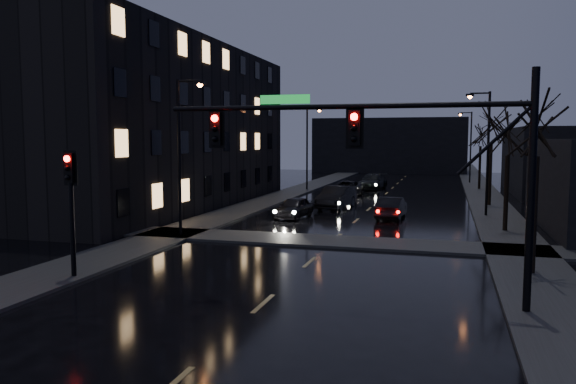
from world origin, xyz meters
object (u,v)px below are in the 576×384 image
Objects in this scene: oncoming_car_d at (372,182)px; lead_car at (391,208)px; oncoming_car_c at (346,189)px; oncoming_car_b at (336,197)px; oncoming_car_a at (294,208)px.

oncoming_car_d is 20.49m from lead_car.
oncoming_car_b is at bearing -83.37° from oncoming_car_c.
oncoming_car_a is 21.69m from oncoming_car_d.
oncoming_car_a is 6.16m from lead_car.
oncoming_car_b is 8.62m from oncoming_car_c.
oncoming_car_c is at bearing 102.07° from oncoming_car_b.
oncoming_car_b reaches higher than lead_car.
oncoming_car_a is 0.74× the size of oncoming_car_d.
oncoming_car_c is 0.94× the size of oncoming_car_d.
oncoming_car_d is (1.28, 7.48, 0.08)m from oncoming_car_c.
oncoming_car_a is at bearing -92.11° from oncoming_car_c.
oncoming_car_c is 13.64m from lead_car.
oncoming_car_b is at bearing -84.53° from oncoming_car_d.
oncoming_car_a is 0.93× the size of lead_car.
oncoming_car_c is at bearing 92.53° from oncoming_car_a.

